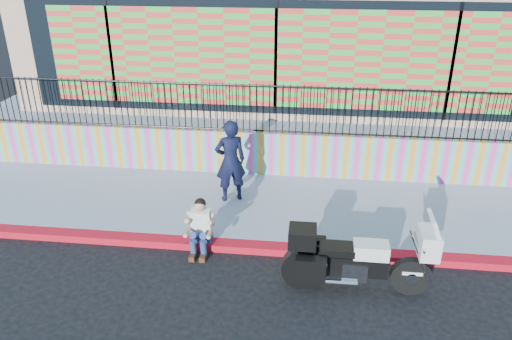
# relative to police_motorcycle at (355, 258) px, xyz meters

# --- Properties ---
(ground) EXTENTS (90.00, 90.00, 0.00)m
(ground) POSITION_rel_police_motorcycle_xyz_m (-1.79, 0.97, -0.65)
(ground) COLOR black
(ground) RESTS_ON ground
(red_curb) EXTENTS (16.00, 0.30, 0.15)m
(red_curb) POSITION_rel_police_motorcycle_xyz_m (-1.79, 0.97, -0.58)
(red_curb) COLOR red
(red_curb) RESTS_ON ground
(sidewalk) EXTENTS (16.00, 3.00, 0.15)m
(sidewalk) POSITION_rel_police_motorcycle_xyz_m (-1.79, 2.62, -0.58)
(sidewalk) COLOR gray
(sidewalk) RESTS_ON ground
(mural_wall) EXTENTS (16.00, 0.20, 1.10)m
(mural_wall) POSITION_rel_police_motorcycle_xyz_m (-1.79, 4.22, 0.05)
(mural_wall) COLOR #E53C95
(mural_wall) RESTS_ON sidewalk
(metal_fence) EXTENTS (15.80, 0.04, 1.20)m
(metal_fence) POSITION_rel_police_motorcycle_xyz_m (-1.79, 4.22, 1.20)
(metal_fence) COLOR black
(metal_fence) RESTS_ON mural_wall
(elevated_platform) EXTENTS (16.00, 10.00, 1.25)m
(elevated_platform) POSITION_rel_police_motorcycle_xyz_m (-1.79, 9.32, -0.03)
(elevated_platform) COLOR gray
(elevated_platform) RESTS_ON ground
(storefront_building) EXTENTS (14.00, 8.06, 4.00)m
(storefront_building) POSITION_rel_police_motorcycle_xyz_m (-1.79, 9.10, 2.60)
(storefront_building) COLOR tan
(storefront_building) RESTS_ON elevated_platform
(police_motorcycle) EXTENTS (2.50, 0.83, 1.56)m
(police_motorcycle) POSITION_rel_police_motorcycle_xyz_m (0.00, 0.00, 0.00)
(police_motorcycle) COLOR black
(police_motorcycle) RESTS_ON ground
(police_officer) EXTENTS (0.81, 0.68, 1.89)m
(police_officer) POSITION_rel_police_motorcycle_xyz_m (-2.58, 2.75, 0.44)
(police_officer) COLOR black
(police_officer) RESTS_ON sidewalk
(seated_man) EXTENTS (0.54, 0.71, 1.06)m
(seated_man) POSITION_rel_police_motorcycle_xyz_m (-2.87, 0.83, -0.20)
(seated_man) COLOR navy
(seated_man) RESTS_ON ground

